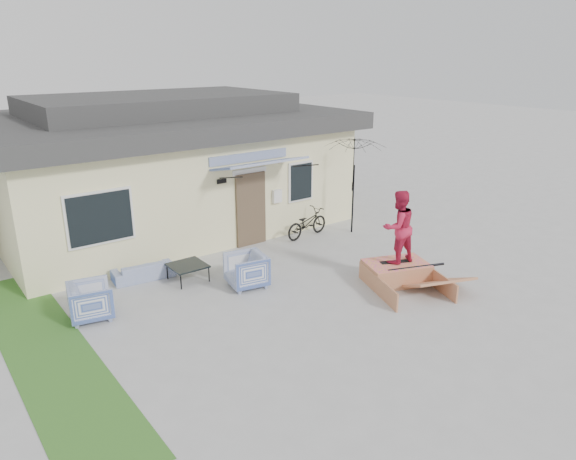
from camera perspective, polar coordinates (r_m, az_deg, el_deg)
ground at (r=11.45m, az=4.31°, el=-8.79°), size 90.00×90.00×0.00m
grass_strip at (r=11.03m, az=-24.63°, el=-11.75°), size 1.40×8.00×0.01m
house at (r=17.29m, az=-13.43°, el=7.09°), size 10.80×8.49×4.10m
loveseat at (r=13.35m, az=-15.41°, el=-3.95°), size 1.51×0.60×0.58m
armchair_left at (r=11.72m, az=-20.58°, el=-7.02°), size 0.93×0.98×0.86m
armchair_right at (r=12.45m, az=-4.54°, el=-4.19°), size 0.95×1.00×0.89m
coffee_table at (r=13.04m, az=-10.77°, el=-4.54°), size 0.83×0.83×0.41m
bicycle at (r=15.72m, az=2.07°, el=1.07°), size 1.68×0.78×1.03m
patio_umbrella at (r=15.90m, az=7.13°, el=5.75°), size 2.25×2.16×2.20m
skate_ramp at (r=12.98m, az=11.61°, el=-4.51°), size 2.05×2.33×0.49m
skateboard at (r=12.92m, az=11.59°, el=-3.34°), size 0.78×0.50×0.05m
skater at (r=12.62m, az=11.85°, el=0.46°), size 0.94×0.77×1.76m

